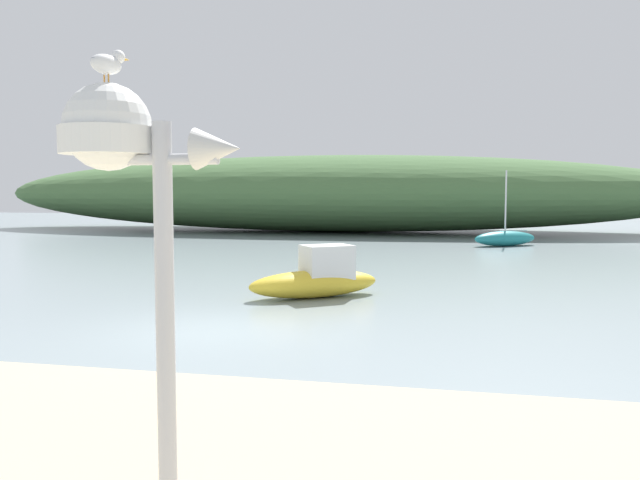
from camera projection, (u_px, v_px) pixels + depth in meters
ground_plane at (213, 331)px, 12.59m from camera, size 120.00×120.00×0.00m
distant_hill at (330, 193)px, 43.84m from camera, size 48.65×12.40×5.20m
mast_structure at (124, 167)px, 3.98m from camera, size 1.17×0.60×3.24m
seagull_on_radar at (108, 63)px, 3.97m from camera, size 0.17×0.30×0.22m
sailboat_off_point at (505, 238)px, 32.00m from camera, size 3.54×2.81×3.80m
motorboat_inner_mooring at (318, 278)px, 16.58m from camera, size 3.55×3.03×1.35m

